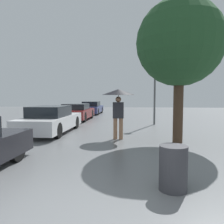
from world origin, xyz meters
TOP-DOWN VIEW (x-y plane):
  - pedestrian at (-0.00, 5.92)m, footprint 1.26×1.26m
  - parked_car_second at (-3.15, 7.15)m, footprint 1.71×4.37m
  - parked_car_third at (-3.36, 12.40)m, footprint 1.80×3.92m
  - parked_car_farthest at (-3.30, 17.60)m, footprint 1.66×3.95m
  - tree at (2.16, 5.49)m, footprint 3.01×3.01m
  - street_lamp at (1.81, 10.49)m, footprint 0.35×0.35m
  - trash_bin at (1.29, 1.43)m, footprint 0.50×0.50m

SIDE VIEW (x-z plane):
  - trash_bin at x=1.29m, z-range 0.00..0.80m
  - parked_car_third at x=-3.36m, z-range -0.02..1.12m
  - parked_car_farthest at x=-3.30m, z-range -0.03..1.13m
  - parked_car_second at x=-3.15m, z-range -0.04..1.19m
  - pedestrian at x=0.00m, z-range 0.64..2.57m
  - street_lamp at x=1.81m, z-range 0.87..5.50m
  - tree at x=2.16m, z-range 0.98..6.01m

